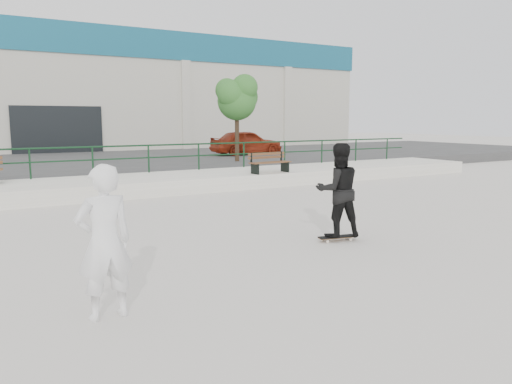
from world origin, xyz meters
TOP-DOWN VIEW (x-y plane):
  - ground at (0.00, 0.00)m, footprint 120.00×120.00m
  - ledge at (0.00, 9.50)m, footprint 30.00×3.00m
  - parking_strip at (0.00, 18.00)m, footprint 60.00×14.00m
  - railing at (-0.00, 10.80)m, footprint 28.00×0.06m
  - commercial_building at (-0.00, 31.99)m, footprint 44.20×16.33m
  - bench_right at (4.76, 8.46)m, footprint 1.66×0.59m
  - tree at (6.20, 13.56)m, footprint 2.23×1.98m
  - red_car at (8.64, 17.04)m, footprint 4.02×1.72m
  - skateboard at (1.57, 0.76)m, footprint 0.80×0.35m
  - standing_skater at (1.57, 0.76)m, footprint 1.10×0.97m
  - seated_skater at (-3.46, -0.88)m, footprint 0.74×0.52m

SIDE VIEW (x-z plane):
  - ground at x=0.00m, z-range 0.00..0.00m
  - skateboard at x=1.57m, z-range 0.03..0.12m
  - ledge at x=0.00m, z-range 0.00..0.50m
  - parking_strip at x=0.00m, z-range 0.00..0.50m
  - bench_right at x=4.76m, z-range 0.50..1.25m
  - seated_skater at x=-3.46m, z-range 0.00..1.93m
  - standing_skater at x=1.57m, z-range 0.09..1.99m
  - red_car at x=8.64m, z-range 0.50..1.85m
  - railing at x=0.00m, z-range 0.73..1.76m
  - tree at x=6.20m, z-range 1.49..5.45m
  - commercial_building at x=0.00m, z-range 0.58..8.58m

